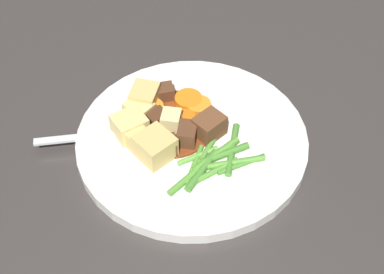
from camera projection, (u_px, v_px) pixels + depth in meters
The scene contains 30 objects.
ground_plane at pixel (192, 145), 0.73m from camera, with size 3.00×3.00×0.00m, color #383330.
dinner_plate at pixel (192, 141), 0.73m from camera, with size 0.29×0.29×0.02m, color white.
stew_sauce at pixel (168, 124), 0.73m from camera, with size 0.12×0.12×0.00m, color brown.
carrot_slice_0 at pixel (188, 100), 0.75m from camera, with size 0.04×0.04×0.01m, color orange.
carrot_slice_1 at pixel (185, 119), 0.73m from camera, with size 0.03×0.03×0.01m, color orange.
carrot_slice_2 at pixel (199, 106), 0.75m from camera, with size 0.03×0.03×0.01m, color orange.
carrot_slice_3 at pixel (153, 108), 0.74m from camera, with size 0.03×0.03×0.01m, color orange.
potato_chunk_0 at pixel (139, 140), 0.70m from camera, with size 0.03×0.03×0.02m, color #DBBC6B.
potato_chunk_1 at pixel (155, 147), 0.69m from camera, with size 0.04×0.04×0.03m, color #DBBC6B.
potato_chunk_2 at pixel (139, 110), 0.73m from camera, with size 0.03×0.03×0.02m, color #E5CC7A.
potato_chunk_3 at pixel (145, 98), 0.75m from camera, with size 0.03×0.04×0.03m, color #DBBC6B.
potato_chunk_4 at pixel (130, 126), 0.71m from camera, with size 0.04×0.03×0.03m, color #E5CC7A.
potato_chunk_5 at pixel (171, 122), 0.72m from camera, with size 0.02×0.02×0.03m, color #EAD68C.
meat_chunk_0 at pixel (168, 146), 0.70m from camera, with size 0.02×0.02×0.02m, color #56331E.
meat_chunk_1 at pixel (185, 134), 0.71m from camera, with size 0.02×0.03×0.02m, color #56331E.
meat_chunk_2 at pixel (209, 126), 0.71m from camera, with size 0.03×0.04×0.03m, color brown.
meat_chunk_3 at pixel (163, 93), 0.76m from camera, with size 0.03×0.02×0.02m, color #56331E.
meat_chunk_4 at pixel (157, 119), 0.73m from camera, with size 0.02×0.02×0.02m, color #4C2B19.
green_bean_0 at pixel (204, 155), 0.70m from camera, with size 0.01×0.01×0.06m, color #599E38.
green_bean_1 at pixel (198, 156), 0.70m from camera, with size 0.01×0.01×0.05m, color #66AD42.
green_bean_2 at pixel (242, 164), 0.69m from camera, with size 0.01×0.01×0.06m, color #4C8E33.
green_bean_3 at pixel (194, 165), 0.69m from camera, with size 0.01×0.01×0.06m, color #599E38.
green_bean_4 at pixel (231, 163), 0.69m from camera, with size 0.01×0.01×0.08m, color #599E38.
green_bean_5 at pixel (217, 170), 0.68m from camera, with size 0.01×0.01×0.06m, color #599E38.
green_bean_6 at pixel (216, 155), 0.69m from camera, with size 0.01×0.01×0.07m, color #599E38.
green_bean_7 at pixel (232, 149), 0.70m from camera, with size 0.01×0.01×0.08m, color #4C8E33.
green_bean_8 at pixel (194, 173), 0.68m from camera, with size 0.01×0.01×0.08m, color #599E38.
green_bean_9 at pixel (202, 170), 0.68m from camera, with size 0.01×0.01×0.07m, color #4C8E33.
green_bean_10 at pixel (225, 154), 0.70m from camera, with size 0.01×0.01×0.06m, color #4C8E33.
fork at pixel (111, 134), 0.72m from camera, with size 0.13×0.14×0.00m.
Camera 1 is at (-0.30, 0.38, 0.55)m, focal length 54.63 mm.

